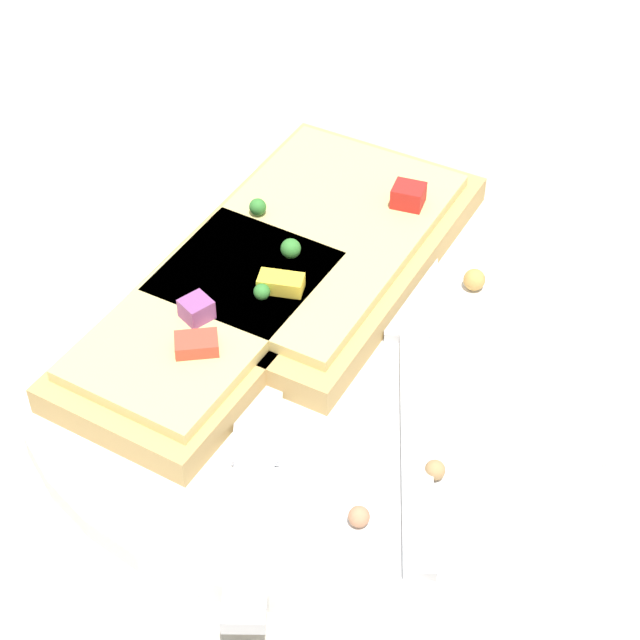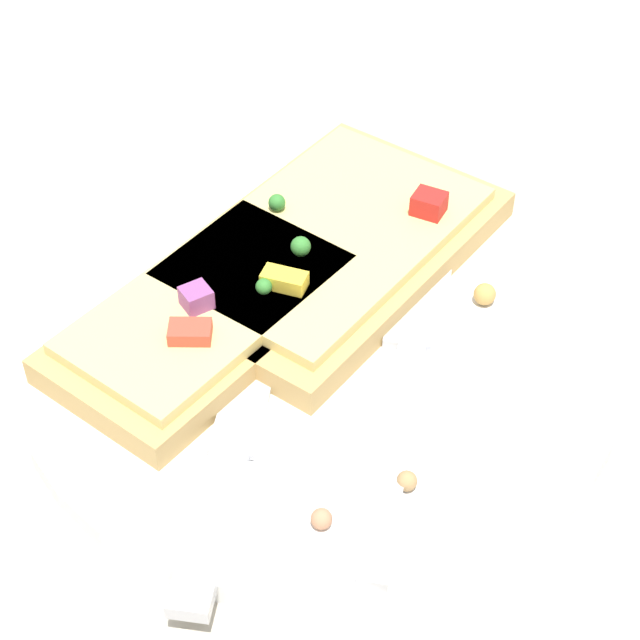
{
  "view_description": "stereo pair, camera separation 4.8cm",
  "coord_description": "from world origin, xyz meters",
  "views": [
    {
      "loc": [
        -0.02,
        -0.35,
        0.35
      ],
      "look_at": [
        0.0,
        0.0,
        0.02
      ],
      "focal_mm": 60.0,
      "sensor_mm": 36.0,
      "label": 1
    },
    {
      "loc": [
        0.03,
        -0.35,
        0.35
      ],
      "look_at": [
        0.0,
        0.0,
        0.02
      ],
      "focal_mm": 60.0,
      "sensor_mm": 36.0,
      "label": 2
    }
  ],
  "objects": [
    {
      "name": "plate",
      "position": [
        0.0,
        0.0,
        0.01
      ],
      "size": [
        0.28,
        0.28,
        0.01
      ],
      "color": "white",
      "rests_on": "ground"
    },
    {
      "name": "crumb_scatter",
      "position": [
        0.02,
        -0.0,
        0.02
      ],
      "size": [
        0.1,
        0.16,
        0.01
      ],
      "color": "tan",
      "rests_on": "plate"
    },
    {
      "name": "knife",
      "position": [
        -0.03,
        -0.07,
        0.01
      ],
      "size": [
        0.03,
        0.2,
        0.01
      ],
      "rotation": [
        0.0,
        0.0,
        7.78
      ],
      "color": "silver",
      "rests_on": "plate"
    },
    {
      "name": "ground_plane",
      "position": [
        0.0,
        0.0,
        0.0
      ],
      "size": [
        4.0,
        4.0,
        0.0
      ],
      "primitive_type": "plane",
      "color": "#BCB29E"
    },
    {
      "name": "pizza_slice_main",
      "position": [
        0.0,
        0.05,
        0.02
      ],
      "size": [
        0.19,
        0.21,
        0.03
      ],
      "rotation": [
        0.0,
        0.0,
        4.15
      ],
      "color": "tan",
      "rests_on": "plate"
    },
    {
      "name": "pizza_slice_corner",
      "position": [
        -0.05,
        0.0,
        0.02
      ],
      "size": [
        0.15,
        0.17,
        0.03
      ],
      "rotation": [
        0.0,
        0.0,
        4.12
      ],
      "color": "tan",
      "rests_on": "plate"
    },
    {
      "name": "fork",
      "position": [
        0.04,
        -0.02,
        0.01
      ],
      "size": [
        0.04,
        0.2,
        0.01
      ],
      "rotation": [
        0.0,
        0.0,
        7.75
      ],
      "color": "silver",
      "rests_on": "plate"
    }
  ]
}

